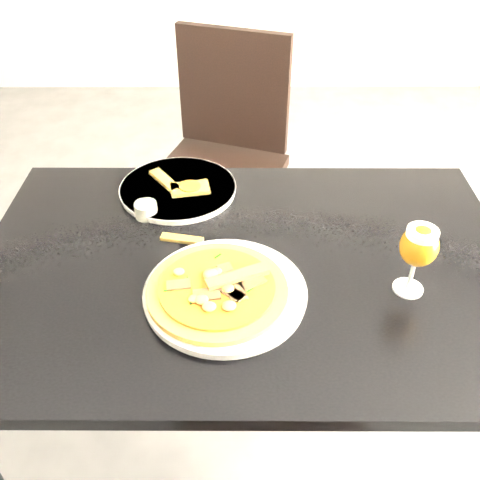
{
  "coord_description": "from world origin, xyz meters",
  "views": [
    {
      "loc": [
        -0.16,
        -0.68,
        1.53
      ],
      "look_at": [
        -0.15,
        0.19,
        0.83
      ],
      "focal_mm": 40.0,
      "sensor_mm": 36.0,
      "label": 1
    }
  ],
  "objects_px": {
    "chair_far": "(222,157)",
    "dining_table": "(246,290)",
    "beer_glass": "(419,247)",
    "pizza": "(218,289)"
  },
  "relations": [
    {
      "from": "chair_far",
      "to": "dining_table",
      "type": "bearing_deg",
      "value": -65.65
    },
    {
      "from": "dining_table",
      "to": "beer_glass",
      "type": "height_order",
      "value": "beer_glass"
    },
    {
      "from": "pizza",
      "to": "beer_glass",
      "type": "bearing_deg",
      "value": 3.68
    },
    {
      "from": "chair_far",
      "to": "pizza",
      "type": "distance_m",
      "value": 1.0
    },
    {
      "from": "beer_glass",
      "to": "dining_table",
      "type": "bearing_deg",
      "value": 164.81
    },
    {
      "from": "dining_table",
      "to": "pizza",
      "type": "relative_size",
      "value": 4.21
    },
    {
      "from": "dining_table",
      "to": "beer_glass",
      "type": "relative_size",
      "value": 7.57
    },
    {
      "from": "dining_table",
      "to": "pizza",
      "type": "bearing_deg",
      "value": -116.74
    },
    {
      "from": "pizza",
      "to": "beer_glass",
      "type": "xyz_separation_m",
      "value": [
        0.4,
        0.03,
        0.09
      ]
    },
    {
      "from": "pizza",
      "to": "chair_far",
      "type": "bearing_deg",
      "value": 90.99
    }
  ]
}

